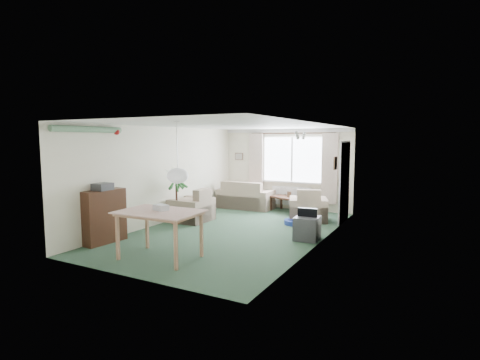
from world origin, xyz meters
The scene contains 25 objects.
ground centered at (0.00, 0.00, 0.00)m, with size 6.50×6.50×0.00m, color #2C4A36.
window centered at (0.20, 3.23, 1.50)m, with size 1.80×0.03×1.30m, color white.
curtain_rod centered at (0.20, 3.15, 2.27)m, with size 2.60×0.03×0.03m, color black.
curtain_left centered at (-0.95, 3.13, 1.27)m, with size 0.45×0.08×2.00m, color beige.
curtain_right centered at (1.35, 3.13, 1.27)m, with size 0.45×0.08×2.00m, color beige.
radiator centered at (0.20, 3.19, 0.40)m, with size 1.20×0.10×0.55m, color white.
doorway centered at (1.99, 2.20, 1.00)m, with size 0.03×0.95×2.00m, color black.
pendant_lamp centered at (0.20, -2.30, 1.48)m, with size 0.36×0.36×0.36m, color white.
tinsel_garland centered at (-1.92, -2.30, 2.28)m, with size 1.60×1.60×0.12m, color #196626.
bauble_cluster_a centered at (1.30, 0.90, 2.22)m, with size 0.20×0.20×0.20m, color silver.
bauble_cluster_b centered at (1.60, -0.30, 2.22)m, with size 0.20×0.20×0.20m, color silver.
wall_picture_back centered at (-1.60, 3.23, 1.55)m, with size 0.28×0.03×0.22m, color brown.
wall_picture_right centered at (1.98, 1.20, 1.55)m, with size 0.03×0.24×0.30m, color brown.
sofa centered at (-1.10, 2.75, 0.42)m, with size 1.66×0.88×0.83m, color beige.
armchair_corner centered at (1.13, 1.93, 0.42)m, with size 0.95×0.90×0.85m, color beige.
armchair_left centered at (-1.50, 0.45, 0.42)m, with size 0.95×0.90×0.85m, color #C3B293.
coffee_table centered at (0.24, 2.75, 0.22)m, with size 0.99×0.55×0.45m, color black.
photo_frame centered at (0.32, 2.69, 0.53)m, with size 0.12×0.02×0.16m, color brown.
bookshelf centered at (-1.84, -2.06, 0.54)m, with size 0.30×0.89×1.08m, color black.
hifi_box centered at (-1.81, -2.10, 1.15)m, with size 0.28×0.35×0.14m, color #323236.
houseplant centered at (-1.65, 0.04, 0.70)m, with size 0.60×0.60×1.40m, color #1C5124.
dining_table centered at (-0.20, -2.31, 0.41)m, with size 1.32×0.88×0.82m, color tan.
gift_box centered at (-0.22, -2.24, 0.88)m, with size 0.25×0.18×0.12m, color silver.
tv_cube centered at (1.70, 0.10, 0.24)m, with size 0.48×0.53×0.48m, color #3F4045.
pet_bed centered at (1.01, 1.33, 0.06)m, with size 0.56×0.56×0.11m, color navy.
Camera 1 is at (4.07, -7.31, 2.08)m, focal length 28.00 mm.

